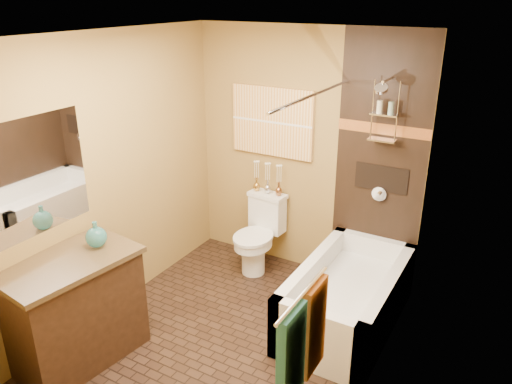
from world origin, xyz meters
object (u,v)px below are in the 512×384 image
Objects in this scene: toilet at (259,234)px; bathtub at (347,302)px; sunset_painting at (272,122)px; vanity at (74,309)px.

bathtub is at bearing -16.05° from toilet.
sunset_painting is 0.82× the size of vanity.
toilet is at bearing -90.00° from sunset_painting.
sunset_painting is 1.13× the size of toilet.
toilet is 0.73× the size of vanity.
sunset_painting is 2.54m from vanity.
sunset_painting is at bearing 83.52° from vanity.
toilet is at bearing 81.68° from vanity.
toilet is at bearing 158.32° from bathtub.
bathtub is (1.16, -0.73, -1.33)m from sunset_painting.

